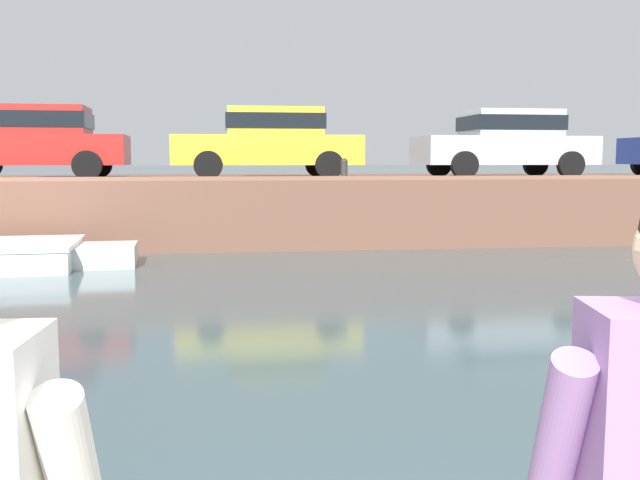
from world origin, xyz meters
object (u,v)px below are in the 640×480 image
at_px(car_left_inner_yellow, 269,140).
at_px(car_centre_silver, 505,141).
at_px(car_leftmost_red, 37,139).
at_px(mooring_bollard_mid, 344,168).

height_order(car_left_inner_yellow, car_centre_silver, same).
height_order(car_leftmost_red, mooring_bollard_mid, car_leftmost_red).
distance_m(car_leftmost_red, mooring_bollard_mid, 6.57).
height_order(car_centre_silver, mooring_bollard_mid, car_centre_silver).
bearing_deg(car_centre_silver, car_left_inner_yellow, -179.99).
distance_m(car_left_inner_yellow, mooring_bollard_mid, 2.07).
distance_m(car_left_inner_yellow, car_centre_silver, 5.47).
distance_m(car_centre_silver, mooring_bollard_mid, 4.27).
distance_m(car_leftmost_red, car_left_inner_yellow, 4.94).
bearing_deg(car_centre_silver, car_leftmost_red, 179.99).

